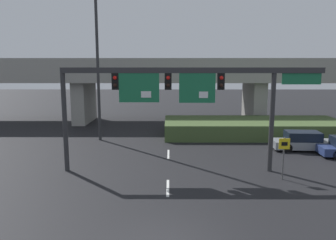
{
  "coord_description": "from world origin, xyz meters",
  "views": [
    {
      "loc": [
        0.1,
        -10.91,
        6.17
      ],
      "look_at": [
        0.0,
        6.83,
        3.29
      ],
      "focal_mm": 35.0,
      "sensor_mm": 36.0,
      "label": 1
    }
  ],
  "objects_px": {
    "highway_light_pole_near": "(97,32)",
    "speed_limit_sign": "(284,152)",
    "signal_gantry": "(182,88)",
    "parked_sedan_near_right": "(304,141)"
  },
  "relations": [
    {
      "from": "highway_light_pole_near",
      "to": "speed_limit_sign",
      "type": "bearing_deg",
      "value": -39.04
    },
    {
      "from": "signal_gantry",
      "to": "speed_limit_sign",
      "type": "relative_size",
      "value": 6.35
    },
    {
      "from": "signal_gantry",
      "to": "parked_sedan_near_right",
      "type": "relative_size",
      "value": 3.15
    },
    {
      "from": "signal_gantry",
      "to": "speed_limit_sign",
      "type": "height_order",
      "value": "signal_gantry"
    },
    {
      "from": "highway_light_pole_near",
      "to": "parked_sedan_near_right",
      "type": "distance_m",
      "value": 18.38
    },
    {
      "from": "signal_gantry",
      "to": "speed_limit_sign",
      "type": "bearing_deg",
      "value": -15.1
    },
    {
      "from": "speed_limit_sign",
      "to": "parked_sedan_near_right",
      "type": "relative_size",
      "value": 0.5
    },
    {
      "from": "signal_gantry",
      "to": "highway_light_pole_near",
      "type": "distance_m",
      "value": 11.46
    },
    {
      "from": "signal_gantry",
      "to": "speed_limit_sign",
      "type": "distance_m",
      "value": 6.67
    },
    {
      "from": "speed_limit_sign",
      "to": "parked_sedan_near_right",
      "type": "bearing_deg",
      "value": 59.72
    }
  ]
}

